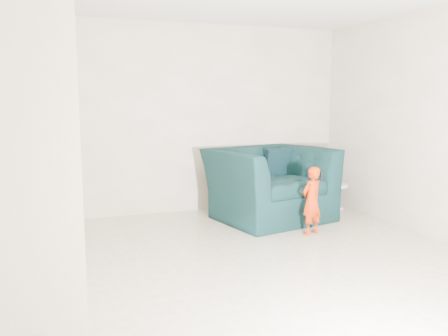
{
  "coord_description": "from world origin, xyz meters",
  "views": [
    {
      "loc": [
        -1.66,
        -3.88,
        1.64
      ],
      "look_at": [
        0.15,
        1.2,
        0.85
      ],
      "focal_mm": 38.0,
      "sensor_mm": 36.0,
      "label": 1
    }
  ],
  "objects_px": {
    "armchair": "(270,184)",
    "side_table": "(335,192)",
    "staircase": "(17,179)",
    "toddler": "(312,201)"
  },
  "relations": [
    {
      "from": "armchair",
      "to": "side_table",
      "type": "xyz_separation_m",
      "value": [
        1.18,
        0.22,
        -0.23
      ]
    },
    {
      "from": "side_table",
      "to": "staircase",
      "type": "xyz_separation_m",
      "value": [
        -4.25,
        -1.58,
        0.69
      ]
    },
    {
      "from": "armchair",
      "to": "toddler",
      "type": "relative_size",
      "value": 1.8
    },
    {
      "from": "armchair",
      "to": "side_table",
      "type": "height_order",
      "value": "armchair"
    },
    {
      "from": "armchair",
      "to": "staircase",
      "type": "distance_m",
      "value": 3.39
    },
    {
      "from": "armchair",
      "to": "side_table",
      "type": "relative_size",
      "value": 3.96
    },
    {
      "from": "side_table",
      "to": "staircase",
      "type": "relative_size",
      "value": 0.1
    },
    {
      "from": "toddler",
      "to": "side_table",
      "type": "xyz_separation_m",
      "value": [
        1.02,
        1.08,
        -0.16
      ]
    },
    {
      "from": "toddler",
      "to": "staircase",
      "type": "relative_size",
      "value": 0.23
    },
    {
      "from": "armchair",
      "to": "staircase",
      "type": "xyz_separation_m",
      "value": [
        -3.07,
        -1.37,
        0.46
      ]
    }
  ]
}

